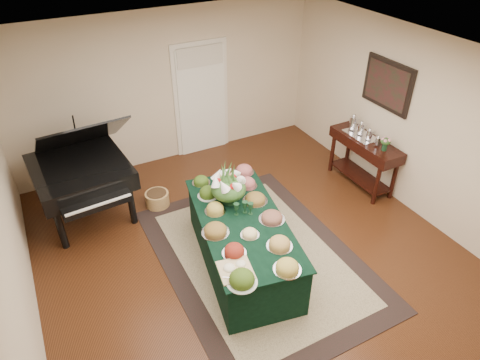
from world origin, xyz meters
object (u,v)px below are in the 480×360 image
buffet_table (242,242)px  floral_centerpiece (228,185)px  mahogany_sideboard (365,150)px  grand_piano (81,171)px

buffet_table → floral_centerpiece: 0.78m
buffet_table → mahogany_sideboard: 2.81m
grand_piano → mahogany_sideboard: size_ratio=1.27×
grand_piano → mahogany_sideboard: grand_piano is taller
grand_piano → mahogany_sideboard: (4.28, -1.27, -0.14)m
buffet_table → grand_piano: (-1.60, 2.02, 0.43)m
buffet_table → floral_centerpiece: (0.02, 0.42, 0.65)m
buffet_table → grand_piano: grand_piano is taller
floral_centerpiece → grand_piano: bearing=135.2°
buffet_table → floral_centerpiece: bearing=87.5°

